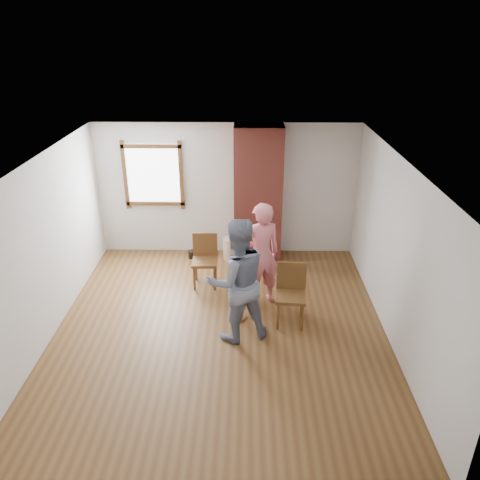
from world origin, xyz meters
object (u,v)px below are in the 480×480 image
object	(u,v)px
side_table	(238,296)
dining_chair_left	(205,257)
dining_chair_right	(291,290)
person_pink	(261,254)
stoneware_crock	(232,248)
man	(237,281)

from	to	relation	value
side_table	dining_chair_left	bearing A→B (deg)	118.50
dining_chair_right	side_table	xyz separation A→B (m)	(-0.82, 0.05, -0.14)
side_table	person_pink	bearing A→B (deg)	53.50
stoneware_crock	person_pink	bearing A→B (deg)	-71.67
person_pink	stoneware_crock	bearing A→B (deg)	-90.22
dining_chair_left	dining_chair_right	world-z (taller)	dining_chair_right
side_table	person_pink	xyz separation A→B (m)	(0.36, 0.49, 0.48)
stoneware_crock	person_pink	distance (m)	1.77
stoneware_crock	side_table	world-z (taller)	side_table
man	dining_chair_right	bearing A→B (deg)	-172.47
dining_chair_left	man	distance (m)	1.72
dining_chair_left	side_table	bearing A→B (deg)	-62.25
stoneware_crock	person_pink	size ratio (longest dim) A/B	0.25
side_table	dining_chair_right	bearing A→B (deg)	-3.52
dining_chair_right	person_pink	world-z (taller)	person_pink
dining_chair_left	man	size ratio (longest dim) A/B	0.49
man	person_pink	xyz separation A→B (m)	(0.36, 0.96, -0.06)
dining_chair_right	side_table	distance (m)	0.83
dining_chair_left	person_pink	bearing A→B (deg)	-33.02
stoneware_crock	person_pink	xyz separation A→B (m)	(0.52, -1.56, 0.66)
dining_chair_left	dining_chair_right	distance (m)	1.82
person_pink	man	bearing A→B (deg)	50.70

